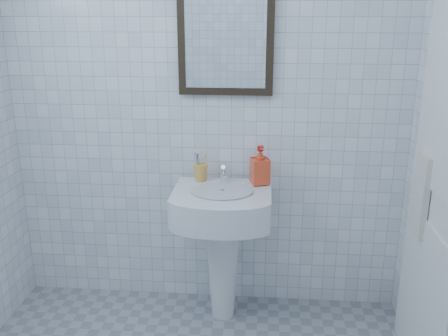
{
  "coord_description": "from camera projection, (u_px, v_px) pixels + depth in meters",
  "views": [
    {
      "loc": [
        0.33,
        -1.47,
        1.67
      ],
      "look_at": [
        0.13,
        0.86,
        0.93
      ],
      "focal_mm": 40.0,
      "sensor_mm": 36.0,
      "label": 1
    }
  ],
  "objects": [
    {
      "name": "bathroom_door",
      "position": [
        447.0,
        181.0,
        2.06
      ],
      "size": [
        0.04,
        0.8,
        2.0
      ],
      "primitive_type": "cube",
      "color": "white",
      "rests_on": "ground"
    },
    {
      "name": "hand_towel",
      "position": [
        421.0,
        194.0,
        2.28
      ],
      "size": [
        0.03,
        0.16,
        0.38
      ],
      "primitive_type": "cube",
      "color": "beige",
      "rests_on": "towel_ring"
    },
    {
      "name": "toothbrush_cup",
      "position": [
        201.0,
        173.0,
        2.72
      ],
      "size": [
        0.09,
        0.09,
        0.09
      ],
      "primitive_type": null,
      "rotation": [
        0.0,
        0.0,
        0.15
      ],
      "color": "gold",
      "rests_on": "washbasin"
    },
    {
      "name": "soap_dispenser",
      "position": [
        260.0,
        165.0,
        2.66
      ],
      "size": [
        0.12,
        0.12,
        0.2
      ],
      "primitive_type": "imported",
      "rotation": [
        0.0,
        0.0,
        0.31
      ],
      "color": "red",
      "rests_on": "washbasin"
    },
    {
      "name": "washbasin",
      "position": [
        223.0,
        232.0,
        2.69
      ],
      "size": [
        0.51,
        0.37,
        0.79
      ],
      "color": "white",
      "rests_on": "ground"
    },
    {
      "name": "faucet",
      "position": [
        224.0,
        175.0,
        2.69
      ],
      "size": [
        0.04,
        0.1,
        0.11
      ],
      "color": "silver",
      "rests_on": "washbasin"
    },
    {
      "name": "towel_ring",
      "position": [
        430.0,
        157.0,
        2.22
      ],
      "size": [
        0.01,
        0.18,
        0.18
      ],
      "primitive_type": "torus",
      "rotation": [
        0.0,
        1.57,
        0.0
      ],
      "color": "silver",
      "rests_on": "wall_right"
    },
    {
      "name": "wall_back",
      "position": [
        206.0,
        92.0,
        2.69
      ],
      "size": [
        2.2,
        0.02,
        2.5
      ],
      "primitive_type": "cube",
      "color": "white",
      "rests_on": "ground"
    },
    {
      "name": "wall_mirror",
      "position": [
        226.0,
        35.0,
        2.57
      ],
      "size": [
        0.5,
        0.04,
        0.62
      ],
      "color": "black",
      "rests_on": "wall_back"
    }
  ]
}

